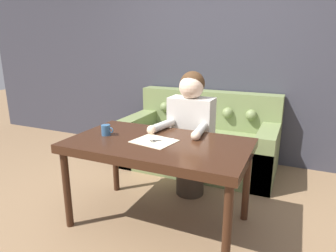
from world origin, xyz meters
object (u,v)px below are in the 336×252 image
(mug, at_px, (106,130))
(dining_table, at_px, (158,150))
(person, at_px, (191,133))
(scissors, at_px, (158,141))
(couch, at_px, (201,142))

(mug, bearing_deg, dining_table, 3.49)
(dining_table, height_order, person, person)
(scissors, xyz_separation_m, mug, (-0.47, -0.04, 0.04))
(couch, height_order, scissors, couch)
(scissors, bearing_deg, dining_table, -64.76)
(couch, xyz_separation_m, scissors, (0.06, -1.32, 0.42))
(dining_table, distance_m, scissors, 0.08)
(mug, bearing_deg, couch, 73.27)
(dining_table, bearing_deg, couch, 92.83)
(couch, relative_size, mug, 15.88)
(dining_table, relative_size, couch, 0.80)
(couch, bearing_deg, person, -80.07)
(couch, distance_m, mug, 1.49)
(scissors, bearing_deg, couch, 92.68)
(person, relative_size, mug, 10.95)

